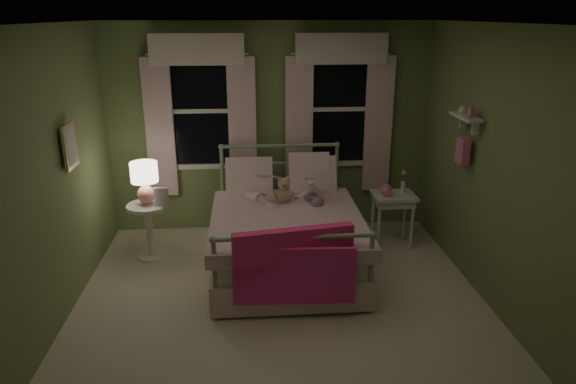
{
  "coord_description": "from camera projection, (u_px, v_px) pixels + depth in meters",
  "views": [
    {
      "loc": [
        -0.28,
        -4.22,
        2.68
      ],
      "look_at": [
        0.1,
        0.57,
        1.0
      ],
      "focal_mm": 32.0,
      "sensor_mm": 36.0,
      "label": 1
    }
  ],
  "objects": [
    {
      "name": "room_shell",
      "position": [
        282.0,
        181.0,
        4.45
      ],
      "size": [
        4.2,
        4.2,
        4.2
      ],
      "color": "white",
      "rests_on": "ground"
    },
    {
      "name": "bed",
      "position": [
        286.0,
        236.0,
        5.61
      ],
      "size": [
        1.58,
        2.04,
        1.18
      ],
      "color": "white",
      "rests_on": "ground"
    },
    {
      "name": "pink_throw",
      "position": [
        294.0,
        258.0,
        4.58
      ],
      "size": [
        1.1,
        0.28,
        0.71
      ],
      "color": "#F32F7C",
      "rests_on": "bed"
    },
    {
      "name": "child_left",
      "position": [
        258.0,
        175.0,
        5.81
      ],
      "size": [
        0.32,
        0.28,
        0.74
      ],
      "primitive_type": "imported",
      "rotation": [
        0.0,
        0.0,
        3.6
      ],
      "color": "#F7D1DD",
      "rests_on": "bed"
    },
    {
      "name": "child_right",
      "position": [
        307.0,
        174.0,
        5.85
      ],
      "size": [
        0.41,
        0.34,
        0.74
      ],
      "primitive_type": "imported",
      "rotation": [
        0.0,
        0.0,
        3.34
      ],
      "color": "#F7D1DD",
      "rests_on": "bed"
    },
    {
      "name": "book_left",
      "position": [
        259.0,
        180.0,
        5.57
      ],
      "size": [
        0.22,
        0.15,
        0.26
      ],
      "primitive_type": "imported",
      "rotation": [
        1.22,
        0.0,
        -0.21
      ],
      "color": "beige",
      "rests_on": "child_left"
    },
    {
      "name": "book_right",
      "position": [
        310.0,
        183.0,
        5.62
      ],
      "size": [
        0.22,
        0.18,
        0.26
      ],
      "primitive_type": "imported",
      "rotation": [
        1.22,
        0.0,
        0.4
      ],
      "color": "beige",
      "rests_on": "child_right"
    },
    {
      "name": "teddy_bear",
      "position": [
        284.0,
        192.0,
        5.73
      ],
      "size": [
        0.23,
        0.19,
        0.31
      ],
      "color": "tan",
      "rests_on": "bed"
    },
    {
      "name": "nightstand_left",
      "position": [
        149.0,
        223.0,
        5.82
      ],
      "size": [
        0.46,
        0.46,
        0.65
      ],
      "color": "white",
      "rests_on": "ground"
    },
    {
      "name": "table_lamp",
      "position": [
        145.0,
        179.0,
        5.65
      ],
      "size": [
        0.3,
        0.3,
        0.47
      ],
      "color": "pink",
      "rests_on": "nightstand_left"
    },
    {
      "name": "book_nightstand",
      "position": [
        155.0,
        206.0,
        5.68
      ],
      "size": [
        0.2,
        0.25,
        0.02
      ],
      "primitive_type": "imported",
      "rotation": [
        0.0,
        0.0,
        -0.16
      ],
      "color": "beige",
      "rests_on": "nightstand_left"
    },
    {
      "name": "nightstand_right",
      "position": [
        393.0,
        202.0,
        6.11
      ],
      "size": [
        0.5,
        0.4,
        0.64
      ],
      "color": "white",
      "rests_on": "ground"
    },
    {
      "name": "pink_toy",
      "position": [
        386.0,
        190.0,
        6.04
      ],
      "size": [
        0.14,
        0.19,
        0.14
      ],
      "color": "pink",
      "rests_on": "nightstand_right"
    },
    {
      "name": "bud_vase",
      "position": [
        403.0,
        181.0,
        6.09
      ],
      "size": [
        0.06,
        0.06,
        0.28
      ],
      "color": "white",
      "rests_on": "nightstand_right"
    },
    {
      "name": "window_left",
      "position": [
        200.0,
        106.0,
        6.19
      ],
      "size": [
        1.34,
        0.13,
        1.96
      ],
      "color": "black",
      "rests_on": "room_shell"
    },
    {
      "name": "window_right",
      "position": [
        339.0,
        104.0,
        6.31
      ],
      "size": [
        1.34,
        0.13,
        1.96
      ],
      "color": "black",
      "rests_on": "room_shell"
    },
    {
      "name": "wall_shelf",
      "position": [
        464.0,
        134.0,
        5.17
      ],
      "size": [
        0.15,
        0.5,
        0.6
      ],
      "color": "white",
      "rests_on": "room_shell"
    },
    {
      "name": "framed_picture",
      "position": [
        70.0,
        146.0,
        4.8
      ],
      "size": [
        0.03,
        0.32,
        0.42
      ],
      "color": "beige",
      "rests_on": "room_shell"
    }
  ]
}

